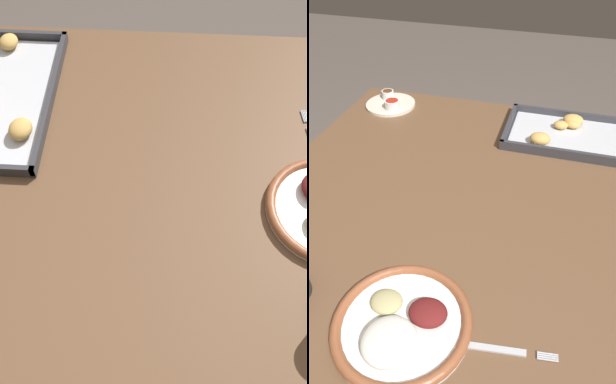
% 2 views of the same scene
% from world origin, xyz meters
% --- Properties ---
extents(ground_plane, '(8.00, 8.00, 0.00)m').
position_xyz_m(ground_plane, '(0.00, 0.00, 0.00)').
color(ground_plane, '#564C44').
extents(dining_table, '(1.04, 1.08, 0.77)m').
position_xyz_m(dining_table, '(0.00, 0.00, 0.66)').
color(dining_table, brown).
rests_on(dining_table, ground_plane).
extents(dinner_plate, '(0.25, 0.25, 0.04)m').
position_xyz_m(dinner_plate, '(-0.01, -0.36, 0.79)').
color(dinner_plate, white).
rests_on(dinner_plate, dining_table).
extents(fork, '(0.20, 0.04, 0.00)m').
position_xyz_m(fork, '(0.15, -0.35, 0.77)').
color(fork, '#B2B2B7').
rests_on(fork, dining_table).
extents(saucer_plate, '(0.17, 0.17, 0.04)m').
position_xyz_m(saucer_plate, '(-0.39, 0.42, 0.78)').
color(saucer_plate, beige).
rests_on(saucer_plate, dining_table).
extents(baking_tray, '(0.44, 0.25, 0.04)m').
position_xyz_m(baking_tray, '(0.25, 0.38, 0.78)').
color(baking_tray, '#333338').
rests_on(baking_tray, dining_table).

